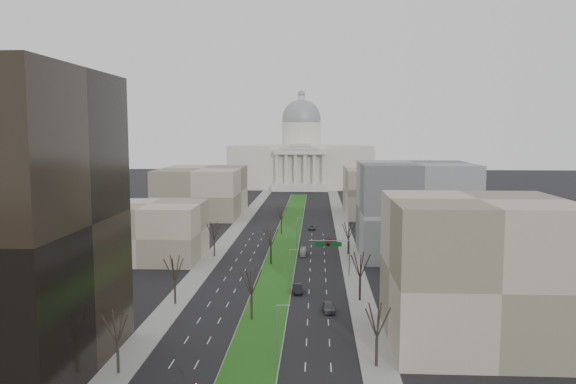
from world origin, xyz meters
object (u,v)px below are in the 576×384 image
(car_grey_near, at_px, (329,307))
(car_red, at_px, (330,242))
(car_grey_far, at_px, (311,228))
(box_van, at_px, (303,251))
(car_black, at_px, (297,289))

(car_grey_near, bearing_deg, car_red, 83.61)
(car_grey_near, relative_size, car_red, 0.95)
(car_grey_near, bearing_deg, car_grey_far, 87.78)
(car_grey_far, distance_m, box_van, 37.86)
(car_black, xyz_separation_m, car_red, (7.57, 48.83, -0.07))
(car_grey_near, height_order, car_red, car_grey_near)
(car_black, bearing_deg, car_grey_far, 81.98)
(car_grey_far, bearing_deg, box_van, -95.20)
(car_grey_near, bearing_deg, box_van, 92.16)
(car_black, bearing_deg, car_grey_near, -68.83)
(car_red, relative_size, car_grey_far, 1.17)
(car_black, relative_size, box_van, 0.79)
(car_red, xyz_separation_m, car_grey_far, (-5.48, 23.51, -0.14))
(box_van, bearing_deg, car_red, 61.95)
(car_red, distance_m, car_grey_far, 24.14)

